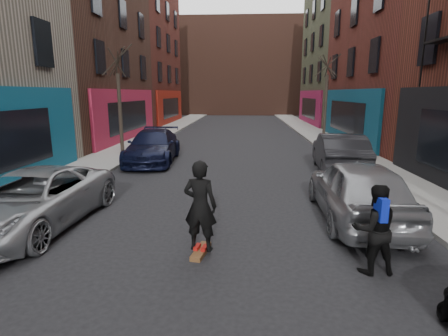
# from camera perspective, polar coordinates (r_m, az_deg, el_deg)

# --- Properties ---
(sidewalk_left) EXTENTS (2.50, 84.00, 0.13)m
(sidewalk_left) POSITION_cam_1_polar(r_m,az_deg,el_deg) (31.85, -9.15, 6.24)
(sidewalk_left) COLOR gray
(sidewalk_left) RESTS_ON ground
(sidewalk_right) EXTENTS (2.50, 84.00, 0.13)m
(sidewalk_right) POSITION_cam_1_polar(r_m,az_deg,el_deg) (31.61, 13.70, 6.01)
(sidewalk_right) COLOR gray
(sidewalk_right) RESTS_ON ground
(building_far) EXTENTS (40.00, 10.00, 14.00)m
(building_far) POSITION_cam_1_polar(r_m,az_deg,el_deg) (57.06, 2.85, 15.92)
(building_far) COLOR #47281E
(building_far) RESTS_ON ground
(tree_left_far) EXTENTS (2.00, 2.00, 6.50)m
(tree_left_far) POSITION_cam_1_polar(r_m,az_deg,el_deg) (20.12, -16.80, 11.96)
(tree_left_far) COLOR black
(tree_left_far) RESTS_ON sidewalk_left
(tree_right_far) EXTENTS (2.00, 2.00, 6.80)m
(tree_right_far) POSITION_cam_1_polar(r_m,az_deg,el_deg) (25.55, 16.38, 12.27)
(tree_right_far) COLOR black
(tree_right_far) RESTS_ON sidewalk_right
(parked_left_far) EXTENTS (2.59, 5.19, 1.41)m
(parked_left_far) POSITION_cam_1_polar(r_m,az_deg,el_deg) (9.85, -28.82, -4.55)
(parked_left_far) COLOR #95989D
(parked_left_far) RESTS_ON ground
(parked_left_end) EXTENTS (2.49, 5.41, 1.53)m
(parked_left_end) POSITION_cam_1_polar(r_m,az_deg,el_deg) (17.15, -11.51, 3.50)
(parked_left_end) COLOR black
(parked_left_end) RESTS_ON ground
(parked_right_far) EXTENTS (2.09, 4.88, 1.64)m
(parked_right_far) POSITION_cam_1_polar(r_m,az_deg,el_deg) (9.74, 20.96, -3.29)
(parked_right_far) COLOR #92949A
(parked_right_far) RESTS_ON ground
(parked_right_end) EXTENTS (2.18, 5.11, 1.64)m
(parked_right_end) POSITION_cam_1_polar(r_m,az_deg,el_deg) (15.48, 18.27, 2.41)
(parked_right_end) COLOR black
(parked_right_end) RESTS_ON ground
(skateboard) EXTENTS (0.37, 0.83, 0.10)m
(skateboard) POSITION_cam_1_polar(r_m,az_deg,el_deg) (7.50, -3.79, -13.42)
(skateboard) COLOR brown
(skateboard) RESTS_ON ground
(skateboarder) EXTENTS (0.76, 0.57, 1.89)m
(skateboarder) POSITION_cam_1_polar(r_m,az_deg,el_deg) (7.12, -3.91, -6.19)
(skateboarder) COLOR black
(skateboarder) RESTS_ON skateboard
(pedestrian) EXTENTS (0.88, 0.71, 1.69)m
(pedestrian) POSITION_cam_1_polar(r_m,az_deg,el_deg) (7.03, 23.31, -9.10)
(pedestrian) COLOR black
(pedestrian) RESTS_ON ground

